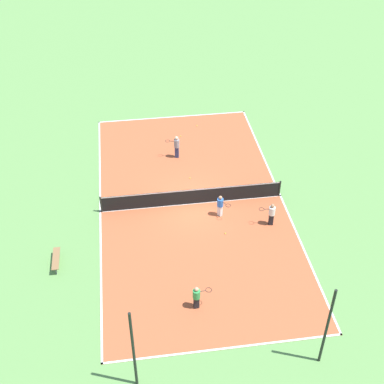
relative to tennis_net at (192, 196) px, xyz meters
name	(u,v)px	position (x,y,z in m)	size (l,w,h in m)	color
ground_plane	(192,204)	(0.00, 0.00, -0.58)	(80.00, 80.00, 0.00)	#60934C
court_surface	(192,204)	(0.00, 0.00, -0.57)	(11.01, 20.81, 0.02)	#B75633
tennis_net	(192,196)	(0.00, 0.00, 0.00)	(10.81, 0.10, 1.11)	black
bench	(56,259)	(7.73, 3.95, -0.19)	(0.36, 1.65, 0.45)	olive
player_baseline_gray	(177,145)	(0.32, -5.02, 0.37)	(0.98, 0.55, 1.62)	navy
player_near_blue	(220,205)	(-1.46, 1.28, 0.23)	(0.83, 0.94, 1.41)	white
player_far_white	(272,213)	(-4.17, 2.47, 0.27)	(0.97, 0.45, 1.47)	black
player_far_green	(197,296)	(0.89, 7.83, 0.21)	(0.96, 0.43, 1.38)	black
tennis_ball_right_alley	(197,126)	(-1.61, -8.79, -0.53)	(0.07, 0.07, 0.07)	#CCE033
tennis_ball_left_sideline	(190,178)	(-0.22, -2.51, -0.53)	(0.07, 0.07, 0.07)	#CCE033
tennis_ball_midcourt	(225,233)	(-1.46, 2.91, -0.53)	(0.07, 0.07, 0.07)	#CCE033
tennis_ball_far_baseline	(181,136)	(-0.26, -7.54, -0.53)	(0.07, 0.07, 0.07)	#CCE033
fence_post_back_left	(327,327)	(-3.99, 11.53, 1.71)	(0.12, 0.12, 4.59)	black
fence_post_back_right	(133,351)	(3.99, 11.53, 1.71)	(0.12, 0.12, 4.59)	black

